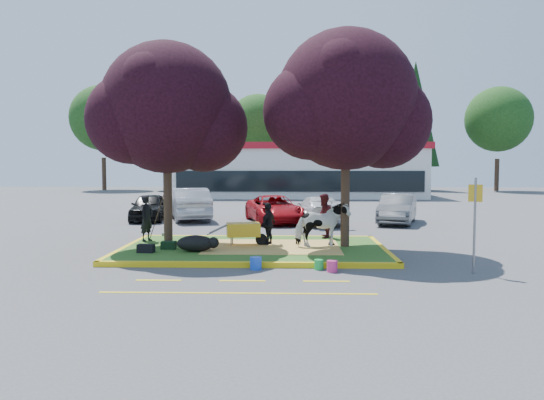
{
  "coord_description": "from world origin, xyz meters",
  "views": [
    {
      "loc": [
        1.07,
        -16.58,
        2.79
      ],
      "look_at": [
        0.57,
        0.5,
        1.6
      ],
      "focal_mm": 35.0,
      "sensor_mm": 36.0,
      "label": 1
    }
  ],
  "objects_px": {
    "sign_post": "(475,215)",
    "bucket_green": "(319,265)",
    "calf": "(195,243)",
    "car_silver": "(189,204)",
    "handler": "(147,218)",
    "bucket_pink": "(332,266)",
    "cow": "(322,225)",
    "wheelbarrow": "(244,230)",
    "car_black": "(149,207)",
    "bucket_blue": "(256,263)"
  },
  "relations": [
    {
      "from": "bucket_blue",
      "to": "calf",
      "type": "bearing_deg",
      "value": 135.4
    },
    {
      "from": "cow",
      "to": "sign_post",
      "type": "xyz_separation_m",
      "value": [
        3.63,
        -3.17,
        0.63
      ]
    },
    {
      "from": "cow",
      "to": "bucket_blue",
      "type": "xyz_separation_m",
      "value": [
        -1.91,
        -2.83,
        -0.7
      ]
    },
    {
      "from": "car_black",
      "to": "car_silver",
      "type": "relative_size",
      "value": 0.81
    },
    {
      "from": "sign_post",
      "to": "bucket_blue",
      "type": "relative_size",
      "value": 7.33
    },
    {
      "from": "calf",
      "to": "cow",
      "type": "bearing_deg",
      "value": 15.78
    },
    {
      "from": "bucket_blue",
      "to": "car_black",
      "type": "xyz_separation_m",
      "value": [
        -5.91,
        11.79,
        0.49
      ]
    },
    {
      "from": "car_silver",
      "to": "cow",
      "type": "bearing_deg",
      "value": 105.27
    },
    {
      "from": "bucket_green",
      "to": "car_silver",
      "type": "xyz_separation_m",
      "value": [
        -5.67,
        12.15,
        0.65
      ]
    },
    {
      "from": "handler",
      "to": "wheelbarrow",
      "type": "xyz_separation_m",
      "value": [
        3.37,
        -0.85,
        -0.28
      ]
    },
    {
      "from": "handler",
      "to": "sign_post",
      "type": "xyz_separation_m",
      "value": [
        9.49,
        -4.33,
        0.56
      ]
    },
    {
      "from": "bucket_green",
      "to": "bucket_pink",
      "type": "relative_size",
      "value": 0.9
    },
    {
      "from": "car_silver",
      "to": "bucket_pink",
      "type": "bearing_deg",
      "value": 98.61
    },
    {
      "from": "cow",
      "to": "car_black",
      "type": "relative_size",
      "value": 0.44
    },
    {
      "from": "wheelbarrow",
      "to": "bucket_blue",
      "type": "height_order",
      "value": "wheelbarrow"
    },
    {
      "from": "handler",
      "to": "car_black",
      "type": "bearing_deg",
      "value": 36.24
    },
    {
      "from": "handler",
      "to": "car_silver",
      "type": "height_order",
      "value": "handler"
    },
    {
      "from": "wheelbarrow",
      "to": "bucket_pink",
      "type": "height_order",
      "value": "wheelbarrow"
    },
    {
      "from": "cow",
      "to": "bucket_green",
      "type": "xyz_separation_m",
      "value": [
        -0.26,
        -2.8,
        -0.73
      ]
    },
    {
      "from": "wheelbarrow",
      "to": "car_black",
      "type": "distance_m",
      "value": 10.18
    },
    {
      "from": "bucket_blue",
      "to": "car_black",
      "type": "height_order",
      "value": "car_black"
    },
    {
      "from": "car_black",
      "to": "wheelbarrow",
      "type": "bearing_deg",
      "value": -64.21
    },
    {
      "from": "sign_post",
      "to": "wheelbarrow",
      "type": "bearing_deg",
      "value": 173.79
    },
    {
      "from": "car_black",
      "to": "bucket_green",
      "type": "bearing_deg",
      "value": -63.08
    },
    {
      "from": "bucket_pink",
      "to": "car_black",
      "type": "distance_m",
      "value": 14.42
    },
    {
      "from": "wheelbarrow",
      "to": "bucket_pink",
      "type": "bearing_deg",
      "value": -62.12
    },
    {
      "from": "bucket_blue",
      "to": "car_silver",
      "type": "height_order",
      "value": "car_silver"
    },
    {
      "from": "sign_post",
      "to": "bucket_green",
      "type": "xyz_separation_m",
      "value": [
        -3.89,
        0.37,
        -1.36
      ]
    },
    {
      "from": "cow",
      "to": "wheelbarrow",
      "type": "height_order",
      "value": "cow"
    },
    {
      "from": "handler",
      "to": "wheelbarrow",
      "type": "bearing_deg",
      "value": -82.14
    },
    {
      "from": "wheelbarrow",
      "to": "bucket_blue",
      "type": "distance_m",
      "value": 3.22
    },
    {
      "from": "handler",
      "to": "bucket_green",
      "type": "xyz_separation_m",
      "value": [
        5.6,
        -3.95,
        -0.8
      ]
    },
    {
      "from": "cow",
      "to": "car_silver",
      "type": "distance_m",
      "value": 11.07
    },
    {
      "from": "handler",
      "to": "sign_post",
      "type": "relative_size",
      "value": 0.64
    },
    {
      "from": "handler",
      "to": "bucket_green",
      "type": "bearing_deg",
      "value": -103.13
    },
    {
      "from": "sign_post",
      "to": "bucket_green",
      "type": "height_order",
      "value": "sign_post"
    },
    {
      "from": "sign_post",
      "to": "handler",
      "type": "bearing_deg",
      "value": 178.84
    },
    {
      "from": "sign_post",
      "to": "car_silver",
      "type": "xyz_separation_m",
      "value": [
        -9.56,
        12.52,
        -0.71
      ]
    },
    {
      "from": "handler",
      "to": "bucket_pink",
      "type": "distance_m",
      "value": 7.33
    },
    {
      "from": "handler",
      "to": "car_silver",
      "type": "bearing_deg",
      "value": 22.59
    },
    {
      "from": "bucket_blue",
      "to": "sign_post",
      "type": "bearing_deg",
      "value": -3.54
    },
    {
      "from": "handler",
      "to": "car_black",
      "type": "distance_m",
      "value": 8.06
    },
    {
      "from": "calf",
      "to": "bucket_blue",
      "type": "distance_m",
      "value": 2.71
    },
    {
      "from": "cow",
      "to": "bucket_pink",
      "type": "height_order",
      "value": "cow"
    },
    {
      "from": "sign_post",
      "to": "bucket_pink",
      "type": "relative_size",
      "value": 8.21
    },
    {
      "from": "calf",
      "to": "car_silver",
      "type": "xyz_separation_m",
      "value": [
        -2.09,
        10.28,
        0.39
      ]
    },
    {
      "from": "handler",
      "to": "sign_post",
      "type": "distance_m",
      "value": 10.44
    },
    {
      "from": "calf",
      "to": "car_black",
      "type": "relative_size",
      "value": 0.29
    },
    {
      "from": "wheelbarrow",
      "to": "bucket_green",
      "type": "xyz_separation_m",
      "value": [
        2.23,
        -3.1,
        -0.51
      ]
    },
    {
      "from": "sign_post",
      "to": "car_black",
      "type": "distance_m",
      "value": 16.71
    }
  ]
}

